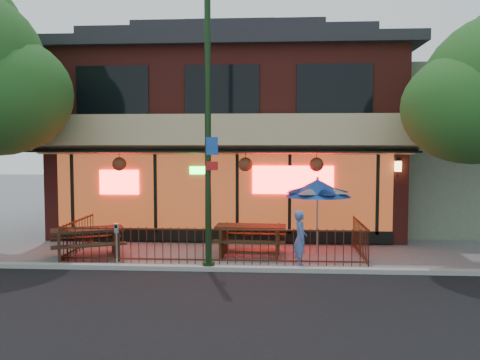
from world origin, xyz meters
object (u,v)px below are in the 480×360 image
object	(u,v)px
patio_umbrella	(317,188)
parking_meter_near	(117,238)
street_light	(208,148)
pedestrian	(300,239)
picnic_table_right	(251,235)
picnic_table_left	(88,239)

from	to	relation	value
patio_umbrella	parking_meter_near	distance (m)	6.00
street_light	patio_umbrella	bearing A→B (deg)	38.06
patio_umbrella	pedestrian	bearing A→B (deg)	-107.79
pedestrian	parking_meter_near	world-z (taller)	pedestrian
pedestrian	street_light	bearing A→B (deg)	98.61
picnic_table_right	picnic_table_left	bearing A→B (deg)	-170.72
picnic_table_left	picnic_table_right	distance (m)	4.67
patio_umbrella	pedestrian	xyz separation A→B (m)	(-0.60, -1.88, -1.19)
street_light	patio_umbrella	xyz separation A→B (m)	(2.98, 2.34, -1.20)
picnic_table_right	patio_umbrella	bearing A→B (deg)	13.68
patio_umbrella	pedestrian	world-z (taller)	patio_umbrella
street_light	patio_umbrella	world-z (taller)	street_light
picnic_table_right	street_light	bearing A→B (deg)	-118.53
picnic_table_left	patio_umbrella	xyz separation A→B (m)	(6.59, 1.23, 1.39)
picnic_table_right	parking_meter_near	xyz separation A→B (m)	(-3.43, -1.85, 0.23)
parking_meter_near	picnic_table_right	bearing A→B (deg)	28.41
picnic_table_left	parking_meter_near	world-z (taller)	parking_meter_near
picnic_table_left	pedestrian	world-z (taller)	pedestrian
street_light	picnic_table_left	xyz separation A→B (m)	(-3.60, 1.10, -2.59)
picnic_table_left	patio_umbrella	world-z (taller)	patio_umbrella
picnic_table_left	parking_meter_near	distance (m)	1.63
parking_meter_near	street_light	bearing A→B (deg)	-0.06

